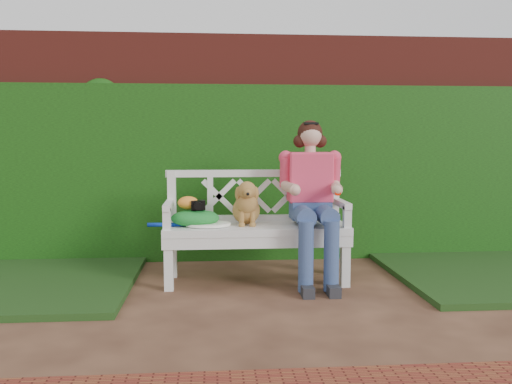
{
  "coord_description": "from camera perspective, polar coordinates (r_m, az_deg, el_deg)",
  "views": [
    {
      "loc": [
        -0.45,
        -3.6,
        1.18
      ],
      "look_at": [
        -0.1,
        0.79,
        0.75
      ],
      "focal_mm": 38.0,
      "sensor_mm": 36.0,
      "label": 1
    }
  ],
  "objects": [
    {
      "name": "green_bag",
      "position": [
        4.42,
        -6.43,
        -2.7
      ],
      "size": [
        0.47,
        0.41,
        0.13
      ],
      "primitive_type": null,
      "rotation": [
        0.0,
        0.0,
        -0.32
      ],
      "color": "green",
      "rests_on": "garden_bench"
    },
    {
      "name": "seated_woman",
      "position": [
        4.48,
        5.77,
        -1.39
      ],
      "size": [
        0.56,
        0.73,
        1.28
      ],
      "primitive_type": null,
      "rotation": [
        0.0,
        0.0,
        0.03
      ],
      "color": "#D03765",
      "rests_on": "ground"
    },
    {
      "name": "dog",
      "position": [
        4.45,
        -1.02,
        -1.09
      ],
      "size": [
        0.33,
        0.39,
        0.37
      ],
      "primitive_type": null,
      "rotation": [
        0.0,
        0.0,
        0.3
      ],
      "color": "olive",
      "rests_on": "garden_bench"
    },
    {
      "name": "baseball_glove",
      "position": [
        4.42,
        -7.15,
        -1.13
      ],
      "size": [
        0.2,
        0.18,
        0.11
      ],
      "primitive_type": "ellipsoid",
      "rotation": [
        0.0,
        0.0,
        0.39
      ],
      "color": "orange",
      "rests_on": "green_bag"
    },
    {
      "name": "camera_item",
      "position": [
        4.39,
        -6.12,
        -1.37
      ],
      "size": [
        0.12,
        0.09,
        0.08
      ],
      "primitive_type": "cube",
      "rotation": [
        0.0,
        0.0,
        0.06
      ],
      "color": "black",
      "rests_on": "green_bag"
    },
    {
      "name": "brick_wall",
      "position": [
        5.52,
        0.1,
        4.73
      ],
      "size": [
        10.0,
        0.3,
        2.2
      ],
      "primitive_type": "cube",
      "color": "maroon",
      "rests_on": "ground"
    },
    {
      "name": "ivy_hedge",
      "position": [
        5.31,
        0.3,
        2.0
      ],
      "size": [
        10.0,
        0.18,
        1.7
      ],
      "primitive_type": "cube",
      "color": "#1C6312",
      "rests_on": "ground"
    },
    {
      "name": "tennis_racket",
      "position": [
        4.4,
        -5.52,
        -3.39
      ],
      "size": [
        0.75,
        0.49,
        0.03
      ],
      "primitive_type": null,
      "rotation": [
        0.0,
        0.0,
        0.3
      ],
      "color": "silver",
      "rests_on": "garden_bench"
    },
    {
      "name": "ground",
      "position": [
        3.82,
        2.5,
        -12.43
      ],
      "size": [
        60.0,
        60.0,
        0.0
      ],
      "primitive_type": "plane",
      "color": "#3D2519"
    },
    {
      "name": "garden_bench",
      "position": [
        4.5,
        -0.0,
        -6.47
      ],
      "size": [
        1.61,
        0.68,
        0.48
      ],
      "primitive_type": null,
      "rotation": [
        0.0,
        0.0,
        0.05
      ],
      "color": "white",
      "rests_on": "ground"
    }
  ]
}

